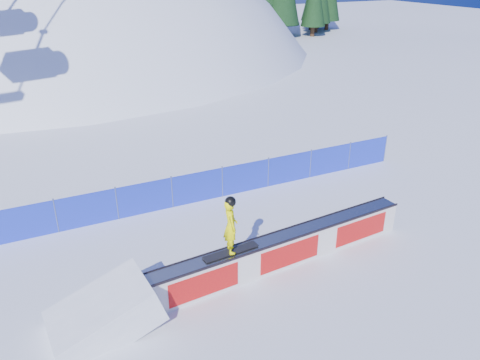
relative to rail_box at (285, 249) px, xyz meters
name	(u,v)px	position (x,y,z in m)	size (l,w,h in m)	color
ground	(190,283)	(-2.85, 0.36, -0.51)	(160.00, 160.00, 0.00)	white
snow_hill	(72,207)	(-2.85, 42.36, -18.51)	(64.00, 64.00, 64.00)	white
safety_fence	(145,198)	(-2.85, 4.86, 0.10)	(22.05, 0.05, 1.30)	#1C31C5
rail_box	(285,249)	(0.00, 0.00, 0.00)	(8.58, 1.24, 1.03)	silver
snow_ramp	(107,327)	(-5.34, -0.40, -0.51)	(2.51, 1.67, 0.94)	white
snowboarder	(231,226)	(-1.81, -0.14, 1.35)	(1.64, 0.63, 1.69)	black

